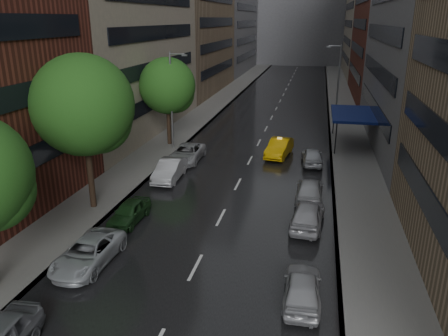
# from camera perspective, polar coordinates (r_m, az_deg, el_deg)

# --- Properties ---
(road) EXTENTS (14.00, 140.00, 0.01)m
(road) POSITION_cam_1_polar(r_m,az_deg,el_deg) (60.05, 6.65, 7.35)
(road) COLOR black
(road) RESTS_ON ground
(sidewalk_left) EXTENTS (4.00, 140.00, 0.15)m
(sidewalk_left) POSITION_cam_1_polar(r_m,az_deg,el_deg) (61.51, -1.79, 7.81)
(sidewalk_left) COLOR gray
(sidewalk_left) RESTS_ON ground
(sidewalk_right) EXTENTS (4.00, 140.00, 0.15)m
(sidewalk_right) POSITION_cam_1_polar(r_m,az_deg,el_deg) (59.90, 15.31, 6.84)
(sidewalk_right) COLOR gray
(sidewalk_right) RESTS_ON ground
(building_far) EXTENTS (40.00, 14.00, 32.00)m
(building_far) POSITION_cam_1_polar(r_m,az_deg,el_deg) (126.77, 10.24, 20.52)
(building_far) COLOR slate
(building_far) RESTS_ON ground
(tree_mid) EXTENTS (6.32, 6.32, 10.08)m
(tree_mid) POSITION_cam_1_polar(r_m,az_deg,el_deg) (28.49, -17.92, 7.78)
(tree_mid) COLOR #382619
(tree_mid) RESTS_ON ground
(tree_far) EXTENTS (5.38, 5.38, 8.58)m
(tree_far) POSITION_cam_1_polar(r_m,az_deg,el_deg) (42.71, -7.42, 10.59)
(tree_far) COLOR #382619
(tree_far) RESTS_ON ground
(taxi) EXTENTS (2.40, 5.08, 1.61)m
(taxi) POSITION_cam_1_polar(r_m,az_deg,el_deg) (40.16, 7.23, 2.66)
(taxi) COLOR yellow
(taxi) RESTS_ON ground
(parked_cars_left) EXTENTS (2.46, 29.39, 1.57)m
(parked_cars_left) POSITION_cam_1_polar(r_m,az_deg,el_deg) (28.88, -11.11, -4.35)
(parked_cars_left) COLOR slate
(parked_cars_left) RESTS_ON ground
(parked_cars_right) EXTENTS (2.21, 31.27, 1.56)m
(parked_cars_right) POSITION_cam_1_polar(r_m,az_deg,el_deg) (25.99, 10.80, -7.06)
(parked_cars_right) COLOR gray
(parked_cars_right) RESTS_ON ground
(street_lamp_left) EXTENTS (1.74, 0.22, 9.00)m
(street_lamp_left) POSITION_cam_1_polar(r_m,az_deg,el_deg) (41.39, -6.78, 8.98)
(street_lamp_left) COLOR gray
(street_lamp_left) RESTS_ON sidewalk_left
(street_lamp_right) EXTENTS (1.74, 0.22, 9.00)m
(street_lamp_right) POSITION_cam_1_polar(r_m,az_deg,el_deg) (54.11, 14.61, 10.85)
(street_lamp_right) COLOR gray
(street_lamp_right) RESTS_ON sidewalk_right
(awning) EXTENTS (4.00, 8.00, 3.12)m
(awning) POSITION_cam_1_polar(r_m,az_deg,el_deg) (44.62, 16.45, 6.76)
(awning) COLOR navy
(awning) RESTS_ON sidewalk_right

